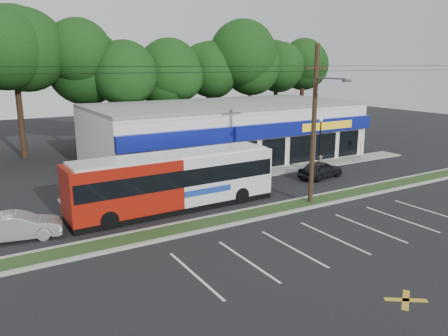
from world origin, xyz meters
name	(u,v)px	position (x,y,z in m)	size (l,w,h in m)	color
ground	(283,216)	(0.00, 0.00, 0.00)	(120.00, 120.00, 0.00)	black
grass_strip	(273,210)	(0.00, 1.00, 0.06)	(40.00, 1.60, 0.12)	#283E19
curb_south	(282,214)	(0.00, 0.15, 0.07)	(40.00, 0.25, 0.14)	#9E9E93
curb_north	(265,206)	(0.00, 1.85, 0.07)	(40.00, 0.25, 0.14)	#9E9E93
sidewalk	(263,173)	(5.00, 9.00, 0.05)	(32.00, 2.20, 0.10)	#9E9E93
strip_mall	(225,131)	(5.50, 15.91, 2.65)	(25.00, 12.55, 5.30)	silver
utility_pole	(313,121)	(2.83, 0.93, 5.41)	(50.00, 2.77, 10.00)	black
lamp_post	(320,136)	(11.00, 8.80, 2.67)	(0.30, 0.30, 4.25)	black
sign_post	(361,144)	(16.00, 8.57, 1.56)	(0.45, 0.10, 2.23)	#59595E
tree_line	(166,68)	(4.00, 26.00, 8.42)	(46.76, 6.76, 11.83)	black
metrobus	(174,180)	(-5.01, 4.50, 1.86)	(13.14, 3.04, 3.51)	maroon
car_dark	(321,169)	(8.09, 5.50, 0.70)	(1.64, 4.08, 1.39)	black
car_silver	(18,226)	(-14.00, 4.15, 0.71)	(1.50, 4.30, 1.42)	#9B9EA3
pedestrian_a	(254,175)	(2.00, 6.00, 0.90)	(0.66, 0.43, 1.80)	white
pedestrian_b	(320,165)	(9.00, 6.58, 0.77)	(0.75, 0.58, 1.54)	silver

